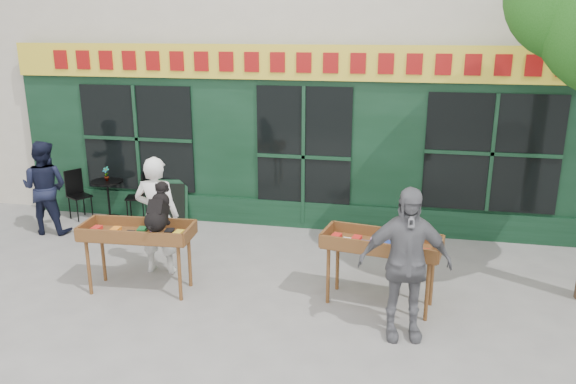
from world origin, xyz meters
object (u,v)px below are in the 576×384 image
woman (157,216)px  book_cart_right (381,247)px  dog (158,206)px  bistro_table (108,192)px  book_cart_center (138,235)px  man_right (405,264)px  man_left (45,187)px

woman → book_cart_right: size_ratio=1.13×
woman → book_cart_right: woman is taller
dog → bistro_table: size_ratio=0.79×
book_cart_center → woman: size_ratio=0.86×
book_cart_center → dog: (0.35, -0.05, 0.47)m
book_cart_right → bistro_table: book_cart_right is taller
book_cart_center → man_right: man_right is taller
book_cart_center → dog: 0.59m
woman → man_left: size_ratio=1.06×
book_cart_center → bistro_table: bearing=122.3°
dog → man_right: (3.26, -0.44, -0.36)m
dog → man_left: (-3.03, 1.88, -0.45)m
man_right → bistro_table: (-5.59, 3.22, -0.39)m
bistro_table → man_left: bearing=-127.9°
man_right → woman: bearing=152.2°
woman → man_left: bearing=-27.5°
man_right → bistro_table: bearing=139.8°
man_right → dog: bearing=162.1°
book_cart_center → bistro_table: (-1.98, 2.73, -0.28)m
book_cart_center → book_cart_right: bearing=0.8°
man_left → bistro_table: bearing=-133.4°
woman → book_cart_center: bearing=86.3°
man_right → man_left: bearing=149.5°
dog → man_left: 3.60m
bistro_table → man_left: size_ratio=0.45×
book_cart_center → man_left: 3.25m
book_cart_right → man_left: size_ratio=0.94×
dog → bistro_table: bearing=126.3°
woman → bistro_table: size_ratio=2.36×
dog → man_right: 3.31m
book_cart_center → book_cart_right: same height
bistro_table → man_left: man_left is taller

